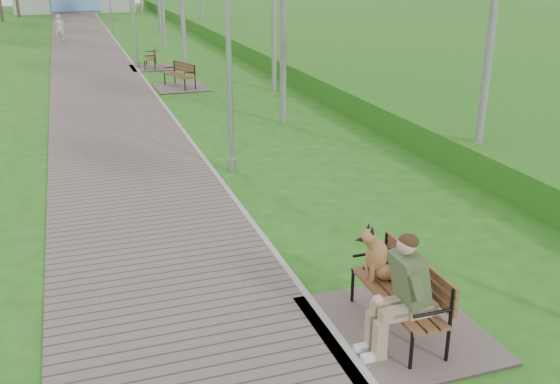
{
  "coord_description": "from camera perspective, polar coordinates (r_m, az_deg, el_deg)",
  "views": [
    {
      "loc": [
        -2.84,
        -9.51,
        4.48
      ],
      "look_at": [
        -0.07,
        -1.39,
        1.25
      ],
      "focal_mm": 40.0,
      "sensor_mm": 36.0,
      "label": 1
    }
  ],
  "objects": [
    {
      "name": "ground",
      "position": [
        10.89,
        -2.01,
        -3.69
      ],
      "size": [
        120.0,
        120.0,
        0.0
      ],
      "primitive_type": "plane",
      "color": "#235B19",
      "rests_on": "ground"
    },
    {
      "name": "walkway",
      "position": [
        31.35,
        -16.98,
        11.57
      ],
      "size": [
        3.5,
        67.0,
        0.04
      ],
      "primitive_type": "cube",
      "color": "#6B5C57",
      "rests_on": "ground"
    },
    {
      "name": "kerb",
      "position": [
        31.46,
        -13.75,
        11.91
      ],
      "size": [
        0.1,
        67.0,
        0.05
      ],
      "primitive_type": "cube",
      "color": "#999993",
      "rests_on": "ground"
    },
    {
      "name": "embankment",
      "position": [
        33.34,
        8.0,
        12.7
      ],
      "size": [
        14.0,
        70.0,
        1.6
      ],
      "primitive_type": "cube",
      "color": "#3F8F24",
      "rests_on": "ground"
    },
    {
      "name": "bench_main",
      "position": [
        7.99,
        10.47,
        -9.62
      ],
      "size": [
        2.05,
        2.28,
        1.79
      ],
      "color": "#6B5C57",
      "rests_on": "ground"
    },
    {
      "name": "bench_second",
      "position": [
        23.46,
        -9.14,
        9.88
      ],
      "size": [
        1.85,
        2.05,
        1.13
      ],
      "color": "#6B5C57",
      "rests_on": "ground"
    },
    {
      "name": "bench_third",
      "position": [
        28.07,
        -11.74,
        11.43
      ],
      "size": [
        1.77,
        1.96,
        1.08
      ],
      "color": "#6B5C57",
      "rests_on": "ground"
    },
    {
      "name": "lamp_post_near",
      "position": [
        13.44,
        -4.68,
        11.69
      ],
      "size": [
        0.2,
        0.2,
        5.16
      ],
      "color": "#989A9F",
      "rests_on": "ground"
    },
    {
      "name": "lamp_post_second",
      "position": [
        27.97,
        -13.32,
        15.96
      ],
      "size": [
        0.2,
        0.2,
        5.27
      ],
      "color": "#989A9F",
      "rests_on": "ground"
    },
    {
      "name": "pedestrian_near",
      "position": [
        38.95,
        -19.51,
        13.97
      ],
      "size": [
        0.55,
        0.38,
        1.47
      ],
      "primitive_type": "imported",
      "rotation": [
        0.0,
        0.0,
        3.09
      ],
      "color": "white",
      "rests_on": "ground"
    }
  ]
}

